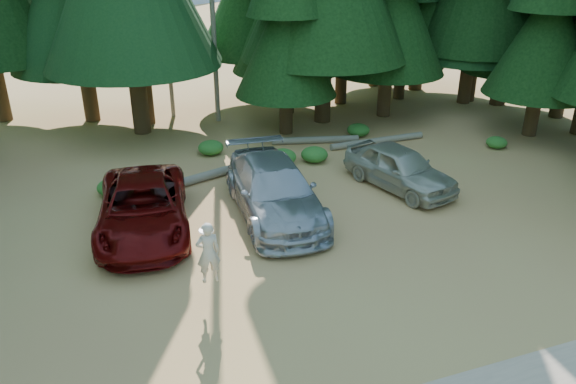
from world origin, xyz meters
name	(u,v)px	position (x,y,z in m)	size (l,w,h in m)	color
ground	(311,272)	(0.00, 0.00, 0.00)	(160.00, 160.00, 0.00)	#BB7E4F
forest_belt_north	(201,119)	(0.00, 15.00, 0.00)	(36.00, 7.00, 22.00)	black
snag_back	(165,15)	(-1.20, 16.00, 5.00)	(0.20, 0.20, 10.00)	#6F6959
red_pickup	(143,208)	(-4.04, 4.00, 0.81)	(2.70, 5.86, 1.63)	#5C0807
silver_minivan_center	(274,190)	(0.16, 3.69, 0.89)	(2.49, 6.12, 1.78)	#ADAFB5
silver_minivan_right	(400,168)	(5.17, 4.24, 0.79)	(1.86, 4.61, 1.57)	#B6B3A2
frisbee_player	(208,252)	(-2.90, -0.32, 1.41)	(0.61, 0.43, 1.65)	beige
log_left	(184,182)	(-2.29, 7.00, 0.17)	(0.34, 0.34, 4.77)	#6F6959
log_mid	(315,140)	(4.11, 9.72, 0.16)	(0.32, 0.32, 3.88)	#6F6959
log_right	(377,141)	(6.68, 8.70, 0.15)	(0.29, 0.29, 4.56)	#6F6959
shrub_far_left	(112,187)	(-4.83, 7.16, 0.29)	(1.06, 1.06, 0.58)	#206C25
shrub_left	(171,178)	(-2.68, 7.49, 0.22)	(0.79, 0.79, 0.43)	#206C25
shrub_center_left	(211,148)	(-0.59, 9.97, 0.30)	(1.07, 1.07, 0.59)	#206C25
shrub_center_right	(314,154)	(3.24, 7.70, 0.30)	(1.11, 1.11, 0.61)	#206C25
shrub_right	(282,157)	(1.90, 7.88, 0.31)	(1.13, 1.13, 0.62)	#206C25
shrub_far_right	(358,130)	(6.37, 10.00, 0.29)	(1.04, 1.04, 0.57)	#206C25
shrub_edge_east	(497,142)	(11.37, 6.51, 0.25)	(0.90, 0.90, 0.49)	#206C25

